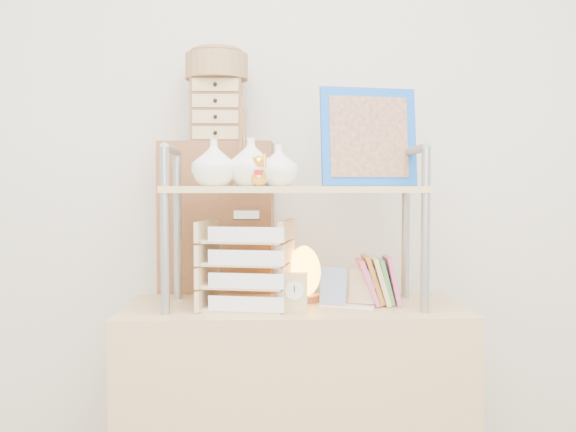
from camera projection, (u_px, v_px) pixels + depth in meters
name	position (u px, v px, depth m)	size (l,w,h in m)	color
desk	(294.00, 409.00, 2.29)	(1.20, 0.50, 0.75)	tan
cabinet	(218.00, 307.00, 2.64)	(0.45, 0.24, 1.35)	brown
hutch	(286.00, 180.00, 2.26)	(0.91, 0.34, 0.79)	gray
letter_tray	(247.00, 269.00, 2.22)	(0.32, 0.31, 0.34)	tan
salt_lamp	(304.00, 273.00, 2.34)	(0.13, 0.13, 0.20)	brown
desk_clock	(294.00, 291.00, 2.18)	(0.09, 0.05, 0.13)	tan
postcard_stand	(347.00, 296.00, 2.24)	(0.20, 0.12, 0.14)	white
drawer_chest	(217.00, 111.00, 2.58)	(0.20, 0.16, 0.25)	brown
woven_basket	(217.00, 67.00, 2.57)	(0.25, 0.25, 0.10)	olive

